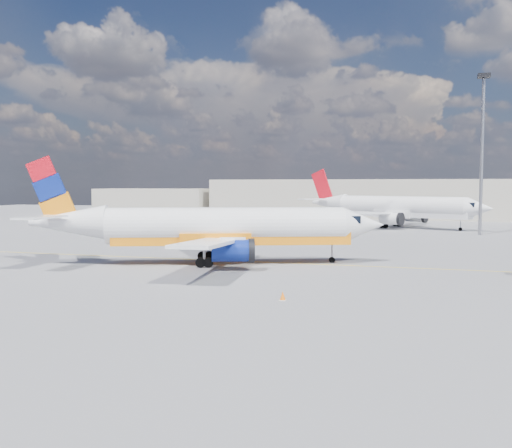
# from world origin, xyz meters

# --- Properties ---
(ground) EXTENTS (240.00, 240.00, 0.00)m
(ground) POSITION_xyz_m (0.00, 0.00, 0.00)
(ground) COLOR slate
(ground) RESTS_ON ground
(taxi_line) EXTENTS (70.00, 0.15, 0.01)m
(taxi_line) POSITION_xyz_m (0.00, 3.00, 0.01)
(taxi_line) COLOR yellow
(taxi_line) RESTS_ON ground
(terminal_main) EXTENTS (70.00, 14.00, 8.00)m
(terminal_main) POSITION_xyz_m (5.00, 75.00, 4.00)
(terminal_main) COLOR #B9B0A0
(terminal_main) RESTS_ON ground
(terminal_annex) EXTENTS (26.00, 10.00, 6.00)m
(terminal_annex) POSITION_xyz_m (-45.00, 72.00, 3.00)
(terminal_annex) COLOR #B9B0A0
(terminal_annex) RESTS_ON ground
(main_jet) EXTENTS (31.35, 23.76, 9.55)m
(main_jet) POSITION_xyz_m (-3.79, 0.81, 3.18)
(main_jet) COLOR white
(main_jet) RESTS_ON ground
(second_jet) EXTENTS (31.56, 23.73, 9.76)m
(second_jet) POSITION_xyz_m (9.63, 48.86, 3.25)
(second_jet) COLOR white
(second_jet) RESTS_ON ground
(traffic_cone) EXTENTS (0.40, 0.40, 0.56)m
(traffic_cone) POSITION_xyz_m (5.68, -13.00, 0.27)
(traffic_cone) COLOR white
(traffic_cone) RESTS_ON ground
(floodlight_mast) EXTENTS (1.61, 1.61, 22.01)m
(floodlight_mast) POSITION_xyz_m (21.45, 37.93, 13.19)
(floodlight_mast) COLOR #95949C
(floodlight_mast) RESTS_ON ground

